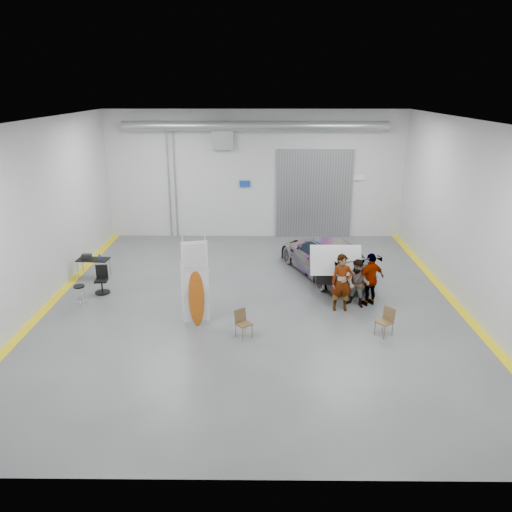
{
  "coord_description": "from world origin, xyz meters",
  "views": [
    {
      "loc": [
        0.25,
        -15.47,
        7.0
      ],
      "look_at": [
        0.1,
        0.58,
        1.5
      ],
      "focal_mm": 35.0,
      "sensor_mm": 36.0,
      "label": 1
    }
  ],
  "objects_px": {
    "person_a": "(342,283)",
    "folding_chair_near": "(244,329)",
    "person_b": "(358,283)",
    "work_table": "(91,259)",
    "sedan_car": "(325,256)",
    "surfboard_display": "(194,290)",
    "office_chair": "(102,281)",
    "folding_chair_far": "(384,327)",
    "person_c": "(371,279)",
    "shop_stool": "(80,296)"
  },
  "relations": [
    {
      "from": "person_c",
      "to": "work_table",
      "type": "distance_m",
      "value": 10.39
    },
    {
      "from": "sedan_car",
      "to": "shop_stool",
      "type": "height_order",
      "value": "sedan_car"
    },
    {
      "from": "person_c",
      "to": "surfboard_display",
      "type": "xyz_separation_m",
      "value": [
        -5.66,
        -1.53,
        0.24
      ]
    },
    {
      "from": "person_a",
      "to": "folding_chair_near",
      "type": "relative_size",
      "value": 2.29
    },
    {
      "from": "work_table",
      "to": "office_chair",
      "type": "xyz_separation_m",
      "value": [
        0.83,
        -1.49,
        -0.31
      ]
    },
    {
      "from": "person_b",
      "to": "shop_stool",
      "type": "relative_size",
      "value": 2.18
    },
    {
      "from": "surfboard_display",
      "to": "folding_chair_far",
      "type": "distance_m",
      "value": 5.74
    },
    {
      "from": "person_b",
      "to": "office_chair",
      "type": "xyz_separation_m",
      "value": [
        -8.83,
        1.09,
        -0.39
      ]
    },
    {
      "from": "person_b",
      "to": "surfboard_display",
      "type": "distance_m",
      "value": 5.4
    },
    {
      "from": "person_c",
      "to": "person_b",
      "type": "bearing_deg",
      "value": -8.46
    },
    {
      "from": "person_c",
      "to": "office_chair",
      "type": "relative_size",
      "value": 1.85
    },
    {
      "from": "sedan_car",
      "to": "surfboard_display",
      "type": "relative_size",
      "value": 1.79
    },
    {
      "from": "office_chair",
      "to": "work_table",
      "type": "bearing_deg",
      "value": 113.83
    },
    {
      "from": "person_a",
      "to": "person_b",
      "type": "distance_m",
      "value": 0.66
    },
    {
      "from": "folding_chair_far",
      "to": "surfboard_display",
      "type": "bearing_deg",
      "value": -133.21
    },
    {
      "from": "folding_chair_far",
      "to": "shop_stool",
      "type": "relative_size",
      "value": 1.15
    },
    {
      "from": "folding_chair_far",
      "to": "person_a",
      "type": "bearing_deg",
      "value": 172.96
    },
    {
      "from": "person_a",
      "to": "folding_chair_near",
      "type": "xyz_separation_m",
      "value": [
        -3.11,
        -1.91,
        -0.7
      ]
    },
    {
      "from": "shop_stool",
      "to": "office_chair",
      "type": "bearing_deg",
      "value": 72.59
    },
    {
      "from": "person_c",
      "to": "folding_chair_near",
      "type": "distance_m",
      "value": 4.8
    },
    {
      "from": "sedan_car",
      "to": "office_chair",
      "type": "relative_size",
      "value": 5.18
    },
    {
      "from": "person_b",
      "to": "person_c",
      "type": "height_order",
      "value": "person_c"
    },
    {
      "from": "person_c",
      "to": "office_chair",
      "type": "xyz_separation_m",
      "value": [
        -9.28,
        0.93,
        -0.48
      ]
    },
    {
      "from": "surfboard_display",
      "to": "folding_chair_far",
      "type": "relative_size",
      "value": 3.3
    },
    {
      "from": "person_b",
      "to": "work_table",
      "type": "bearing_deg",
      "value": -165.01
    },
    {
      "from": "folding_chair_far",
      "to": "work_table",
      "type": "bearing_deg",
      "value": -151.08
    },
    {
      "from": "person_c",
      "to": "shop_stool",
      "type": "bearing_deg",
      "value": -26.39
    },
    {
      "from": "shop_stool",
      "to": "office_chair",
      "type": "distance_m",
      "value": 1.25
    },
    {
      "from": "shop_stool",
      "to": "office_chair",
      "type": "height_order",
      "value": "office_chair"
    },
    {
      "from": "sedan_car",
      "to": "office_chair",
      "type": "distance_m",
      "value": 8.36
    },
    {
      "from": "work_table",
      "to": "person_a",
      "type": "bearing_deg",
      "value": -17.49
    },
    {
      "from": "sedan_car",
      "to": "work_table",
      "type": "bearing_deg",
      "value": -17.25
    },
    {
      "from": "person_c",
      "to": "folding_chair_far",
      "type": "xyz_separation_m",
      "value": [
        -0.03,
        -2.21,
        -0.64
      ]
    },
    {
      "from": "folding_chair_far",
      "to": "office_chair",
      "type": "bearing_deg",
      "value": -145.15
    },
    {
      "from": "surfboard_display",
      "to": "folding_chair_far",
      "type": "height_order",
      "value": "surfboard_display"
    },
    {
      "from": "surfboard_display",
      "to": "person_b",
      "type": "bearing_deg",
      "value": 1.35
    },
    {
      "from": "person_c",
      "to": "shop_stool",
      "type": "relative_size",
      "value": 2.42
    },
    {
      "from": "sedan_car",
      "to": "folding_chair_near",
      "type": "distance_m",
      "value": 6.01
    },
    {
      "from": "folding_chair_near",
      "to": "work_table",
      "type": "xyz_separation_m",
      "value": [
        -5.97,
        4.77,
        0.48
      ]
    },
    {
      "from": "sedan_car",
      "to": "surfboard_display",
      "type": "xyz_separation_m",
      "value": [
        -4.52,
        -4.38,
        0.41
      ]
    },
    {
      "from": "sedan_car",
      "to": "folding_chair_near",
      "type": "xyz_separation_m",
      "value": [
        -3.0,
        -5.19,
        -0.48
      ]
    },
    {
      "from": "person_b",
      "to": "work_table",
      "type": "relative_size",
      "value": 1.35
    },
    {
      "from": "surfboard_display",
      "to": "shop_stool",
      "type": "distance_m",
      "value": 4.26
    },
    {
      "from": "person_b",
      "to": "person_c",
      "type": "distance_m",
      "value": 0.48
    },
    {
      "from": "sedan_car",
      "to": "work_table",
      "type": "relative_size",
      "value": 4.18
    },
    {
      "from": "folding_chair_near",
      "to": "office_chair",
      "type": "bearing_deg",
      "value": 109.1
    },
    {
      "from": "sedan_car",
      "to": "surfboard_display",
      "type": "height_order",
      "value": "surfboard_display"
    },
    {
      "from": "sedan_car",
      "to": "person_b",
      "type": "bearing_deg",
      "value": 83.15
    },
    {
      "from": "folding_chair_near",
      "to": "folding_chair_far",
      "type": "xyz_separation_m",
      "value": [
        4.11,
        0.13,
        0.01
      ]
    },
    {
      "from": "folding_chair_near",
      "to": "office_chair",
      "type": "height_order",
      "value": "office_chair"
    }
  ]
}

